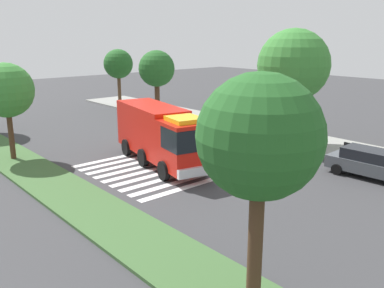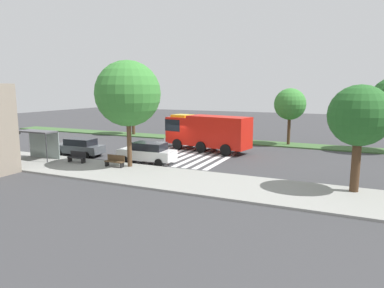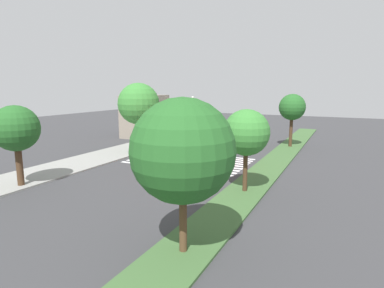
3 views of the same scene
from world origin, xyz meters
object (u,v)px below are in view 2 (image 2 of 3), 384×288
(fire_truck, at_px, (205,131))
(bench_near_shelter, at_px, (77,157))
(sidewalk_tree_west, at_px, (359,116))
(parked_car_west, at_px, (147,152))
(median_tree_west, at_px, (290,104))
(parked_car_mid, at_px, (79,147))
(bus_stop_shelter, at_px, (41,138))
(sidewalk_tree_center, at_px, (128,94))
(median_tree_center, at_px, (133,96))
(bench_west_of_shelter, at_px, (115,161))
(street_lamp, at_px, (8,114))

(fire_truck, height_order, bench_near_shelter, fire_truck)
(bench_near_shelter, bearing_deg, sidewalk_tree_west, -178.45)
(parked_car_west, relative_size, median_tree_west, 0.80)
(fire_truck, xyz_separation_m, parked_car_mid, (9.53, 7.38, -1.16))
(bus_stop_shelter, relative_size, sidewalk_tree_center, 0.43)
(median_tree_center, bearing_deg, bus_stop_shelter, 96.22)
(bench_near_shelter, relative_size, bench_west_of_shelter, 1.00)
(bench_west_of_shelter, bearing_deg, sidewalk_tree_west, -178.10)
(bench_west_of_shelter, height_order, median_tree_west, median_tree_west)
(bus_stop_shelter, height_order, median_tree_center, median_tree_center)
(street_lamp, distance_m, sidewalk_tree_west, 29.96)
(parked_car_west, height_order, bench_near_shelter, parked_car_west)
(bench_west_of_shelter, relative_size, sidewalk_tree_west, 0.25)
(parked_car_mid, bearing_deg, median_tree_center, -78.64)
(fire_truck, bearing_deg, sidewalk_tree_west, 156.14)
(fire_truck, xyz_separation_m, sidewalk_tree_west, (-13.57, 9.58, 2.60))
(bench_west_of_shelter, xyz_separation_m, sidewalk_tree_west, (-16.97, -0.56, 4.01))
(median_tree_west, bearing_deg, bench_near_shelter, 49.54)
(sidewalk_tree_center, height_order, median_tree_west, sidewalk_tree_center)
(sidewalk_tree_west, distance_m, sidewalk_tree_center, 16.01)
(street_lamp, bearing_deg, bus_stop_shelter, 169.22)
(fire_truck, distance_m, bench_near_shelter, 12.54)
(street_lamp, bearing_deg, median_tree_center, -101.77)
(parked_car_mid, relative_size, sidewalk_tree_west, 0.77)
(parked_car_mid, distance_m, sidewalk_tree_center, 8.96)
(bench_west_of_shelter, distance_m, sidewalk_tree_west, 17.44)
(sidewalk_tree_west, xyz_separation_m, sidewalk_tree_center, (15.96, 0.00, 1.19))
(sidewalk_tree_west, bearing_deg, sidewalk_tree_center, 0.00)
(bus_stop_shelter, height_order, street_lamp, street_lamp)
(fire_truck, relative_size, sidewalk_tree_center, 1.14)
(parked_car_west, xyz_separation_m, bench_near_shelter, (5.10, 2.77, -0.31))
(fire_truck, xyz_separation_m, sidewalk_tree_center, (2.39, 9.58, 3.79))
(parked_car_west, relative_size, sidewalk_tree_west, 0.78)
(street_lamp, height_order, median_tree_west, street_lamp)
(fire_truck, xyz_separation_m, bus_stop_shelter, (11.24, 10.16, -0.11))
(parked_car_mid, distance_m, street_lamp, 7.68)
(fire_truck, bearing_deg, parked_car_west, 85.21)
(parked_car_west, distance_m, street_lamp, 14.64)
(sidewalk_tree_center, bearing_deg, median_tree_center, -56.69)
(parked_car_west, distance_m, sidewalk_tree_west, 16.29)
(parked_car_mid, height_order, sidewalk_tree_center, sidewalk_tree_center)
(median_tree_center, bearing_deg, bench_west_of_shelter, 119.92)
(sidewalk_tree_center, distance_m, median_tree_west, 18.87)
(median_tree_west, relative_size, median_tree_center, 0.89)
(bus_stop_shelter, bearing_deg, parked_car_west, -163.00)
(bus_stop_shelter, distance_m, median_tree_center, 17.25)
(sidewalk_tree_center, relative_size, median_tree_west, 1.34)
(parked_car_west, bearing_deg, median_tree_center, -54.76)
(bus_stop_shelter, bearing_deg, fire_truck, -137.88)
(bench_west_of_shelter, relative_size, street_lamp, 0.26)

